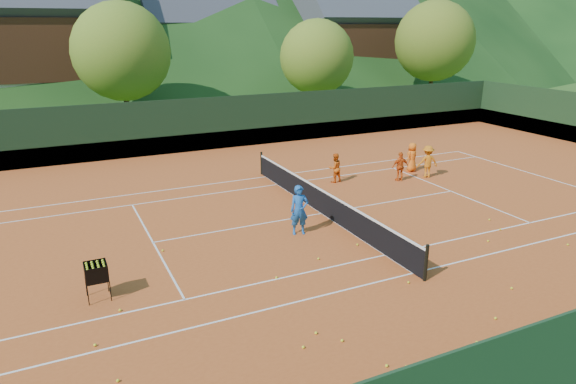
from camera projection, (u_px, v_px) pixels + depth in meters
name	position (u px, v px, depth m)	size (l,w,h in m)	color
ground	(322.00, 214.00, 19.63)	(400.00, 400.00, 0.00)	#2B5119
clay_court	(322.00, 214.00, 19.63)	(40.00, 24.00, 0.02)	#B44C1D
coach	(299.00, 210.00, 17.47)	(0.63, 0.41, 1.73)	#1B5BB3
student_a	(335.00, 168.00, 23.33)	(0.65, 0.51, 1.35)	orange
student_b	(400.00, 167.00, 23.53)	(0.79, 0.33, 1.35)	#E35614
student_c	(412.00, 157.00, 25.04)	(0.70, 0.45, 1.43)	orange
student_d	(428.00, 162.00, 24.03)	(0.99, 0.57, 1.53)	orange
tennis_ball_0	(95.00, 345.00, 11.52)	(0.07, 0.07, 0.07)	yellow
tennis_ball_1	(163.00, 250.00, 16.33)	(0.07, 0.07, 0.07)	yellow
tennis_ball_2	(409.00, 282.00, 14.32)	(0.07, 0.07, 0.07)	yellow
tennis_ball_3	(357.00, 245.00, 16.77)	(0.07, 0.07, 0.07)	yellow
tennis_ball_4	(118.00, 381.00, 10.37)	(0.07, 0.07, 0.07)	yellow
tennis_ball_5	(276.00, 278.00, 14.59)	(0.07, 0.07, 0.07)	yellow
tennis_ball_6	(120.00, 310.00, 12.93)	(0.07, 0.07, 0.07)	yellow
tennis_ball_7	(318.00, 259.00, 15.77)	(0.07, 0.07, 0.07)	yellow
tennis_ball_8	(406.00, 367.00, 10.79)	(0.07, 0.07, 0.07)	yellow
tennis_ball_9	(477.00, 342.00, 11.62)	(0.07, 0.07, 0.07)	yellow
tennis_ball_10	(387.00, 366.00, 10.83)	(0.07, 0.07, 0.07)	yellow
tennis_ball_11	(500.00, 229.00, 18.00)	(0.07, 0.07, 0.07)	yellow
tennis_ball_12	(342.00, 341.00, 11.69)	(0.07, 0.07, 0.07)	yellow
tennis_ball_13	(316.00, 333.00, 11.97)	(0.07, 0.07, 0.07)	yellow
tennis_ball_14	(488.00, 241.00, 17.05)	(0.07, 0.07, 0.07)	yellow
tennis_ball_15	(303.00, 347.00, 11.45)	(0.07, 0.07, 0.07)	yellow
tennis_ball_16	(512.00, 288.00, 14.00)	(0.07, 0.07, 0.07)	yellow
tennis_ball_17	(489.00, 220.00, 18.91)	(0.07, 0.07, 0.07)	yellow
tennis_ball_18	(496.00, 318.00, 12.57)	(0.07, 0.07, 0.07)	yellow
tennis_ball_19	(568.00, 245.00, 16.77)	(0.07, 0.07, 0.07)	yellow
tennis_ball_20	(383.00, 225.00, 18.42)	(0.07, 0.07, 0.07)	yellow
court_lines	(322.00, 213.00, 19.62)	(23.83, 11.03, 0.00)	silver
tennis_net	(322.00, 201.00, 19.47)	(0.10, 12.07, 1.10)	black
perimeter_fence	(322.00, 182.00, 19.24)	(40.40, 24.24, 3.00)	black
ball_hopper	(96.00, 273.00, 13.33)	(0.57, 0.57, 1.00)	black
chalet_left	(21.00, 41.00, 39.55)	(13.80, 9.93, 12.92)	beige
chalet_mid	(207.00, 45.00, 49.71)	(12.65, 8.82, 11.45)	beige
chalet_right	(352.00, 41.00, 51.89)	(11.50, 8.82, 11.91)	beige
tree_b	(122.00, 52.00, 33.55)	(6.40, 6.40, 8.40)	#3D2518
tree_c	(317.00, 57.00, 38.60)	(5.60, 5.60, 7.35)	#3E2719
tree_d	(434.00, 41.00, 44.04)	(6.80, 6.80, 8.93)	#3D2818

